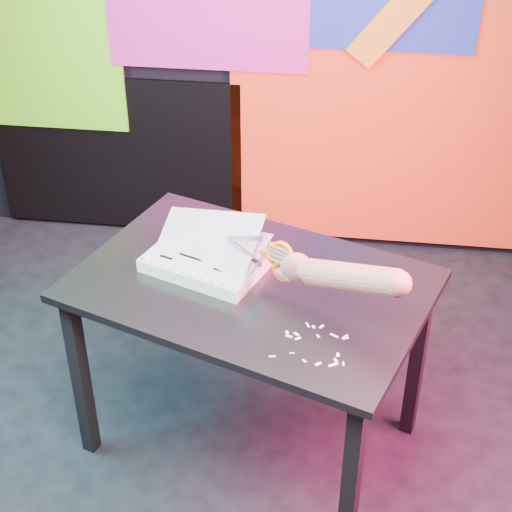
# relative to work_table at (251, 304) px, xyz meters

# --- Properties ---
(room) EXTENTS (3.01, 3.01, 2.71)m
(room) POSITION_rel_work_table_xyz_m (-0.15, -0.03, 0.69)
(room) COLOR black
(room) RESTS_ON ground
(backdrop) EXTENTS (2.88, 0.05, 2.08)m
(backdrop) POSITION_rel_work_table_xyz_m (-0.09, 1.43, 0.30)
(backdrop) COLOR #F33A1A
(backdrop) RESTS_ON ground
(work_table) EXTENTS (1.36, 1.13, 0.75)m
(work_table) POSITION_rel_work_table_xyz_m (0.00, 0.00, 0.00)
(work_table) COLOR black
(work_table) RESTS_ON ground
(printout_stack) EXTENTS (0.47, 0.41, 0.21)m
(printout_stack) POSITION_rel_work_table_xyz_m (-0.16, 0.07, 0.12)
(printout_stack) COLOR beige
(printout_stack) RESTS_ON work_table
(scissors) EXTENTS (0.24, 0.14, 0.15)m
(scissors) POSITION_rel_work_table_xyz_m (0.09, -0.05, 0.22)
(scissors) COLOR #95A0B9
(scissors) RESTS_ON printout_stack
(hand_forearm) EXTENTS (0.43, 0.27, 0.19)m
(hand_forearm) POSITION_rel_work_table_xyz_m (0.30, -0.17, 0.27)
(hand_forearm) COLOR #A76A5C
(hand_forearm) RESTS_ON work_table
(paper_clippings) EXTENTS (0.23, 0.20, 0.00)m
(paper_clippings) POSITION_rel_work_table_xyz_m (0.24, -0.30, 0.09)
(paper_clippings) COLOR silver
(paper_clippings) RESTS_ON work_table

